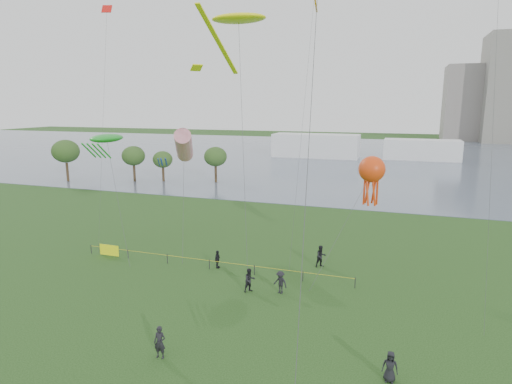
% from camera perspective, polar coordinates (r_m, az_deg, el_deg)
% --- Properties ---
extents(lake, '(400.00, 120.00, 0.08)m').
position_cam_1_polar(lake, '(116.90, 14.20, 4.60)').
color(lake, slate).
rests_on(lake, ground_plane).
extents(building_low, '(16.00, 18.00, 28.00)m').
position_cam_1_polar(building_low, '(185.27, 26.25, 10.58)').
color(building_low, slate).
rests_on(building_low, ground_plane).
extents(pavilion_left, '(22.00, 8.00, 6.00)m').
position_cam_1_polar(pavilion_left, '(113.19, 7.98, 6.14)').
color(pavilion_left, white).
rests_on(pavilion_left, ground_plane).
extents(pavilion_right, '(18.00, 7.00, 5.00)m').
position_cam_1_polar(pavilion_right, '(114.45, 21.21, 5.27)').
color(pavilion_right, white).
rests_on(pavilion_right, ground_plane).
extents(trees, '(30.04, 11.86, 7.45)m').
position_cam_1_polar(trees, '(78.99, -16.36, 4.77)').
color(trees, '#392A19').
rests_on(trees, ground_plane).
extents(fence, '(24.07, 0.07, 1.05)m').
position_cam_1_polar(fence, '(39.36, -14.44, -8.11)').
color(fence, black).
rests_on(fence, ground_plane).
extents(spectator_a, '(1.08, 1.10, 1.79)m').
position_cam_1_polar(spectator_a, '(32.10, -0.85, -11.68)').
color(spectator_a, black).
rests_on(spectator_a, ground_plane).
extents(spectator_b, '(1.25, 0.96, 1.71)m').
position_cam_1_polar(spectator_b, '(31.91, 3.27, -11.92)').
color(spectator_b, black).
rests_on(spectator_b, ground_plane).
extents(spectator_c, '(0.38, 0.91, 1.55)m').
position_cam_1_polar(spectator_c, '(36.62, -5.17, -8.92)').
color(spectator_c, black).
rests_on(spectator_c, ground_plane).
extents(spectator_d, '(0.80, 0.53, 1.60)m').
position_cam_1_polar(spectator_d, '(23.89, 17.44, -21.33)').
color(spectator_d, black).
rests_on(spectator_d, ground_plane).
extents(spectator_f, '(0.69, 0.48, 1.82)m').
position_cam_1_polar(spectator_f, '(25.15, -12.71, -18.97)').
color(spectator_f, black).
rests_on(spectator_f, ground_plane).
extents(spectator_g, '(1.15, 1.11, 1.87)m').
position_cam_1_polar(spectator_g, '(37.09, 8.66, -8.47)').
color(spectator_g, black).
rests_on(spectator_g, ground_plane).
extents(kite_stingray, '(5.60, 9.93, 20.85)m').
position_cam_1_polar(kite_stingray, '(37.63, -2.42, 22.01)').
color(kite_stingray, '#3F3F42').
extents(kite_windsock, '(5.88, 9.93, 11.38)m').
position_cam_1_polar(kite_windsock, '(44.07, -9.61, 6.13)').
color(kite_windsock, '#3F3F42').
extents(kite_creature, '(5.81, 6.21, 10.90)m').
position_cam_1_polar(kite_creature, '(42.25, -19.31, 6.73)').
color(kite_creature, '#3F3F42').
extents(kite_octopus, '(4.77, 6.63, 9.59)m').
position_cam_1_polar(kite_octopus, '(35.27, 15.18, 2.81)').
color(kite_octopus, '#3F3F42').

